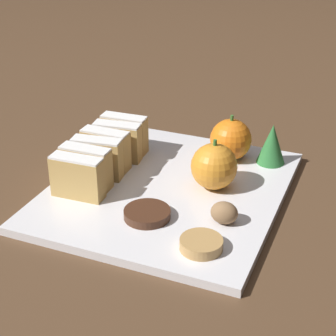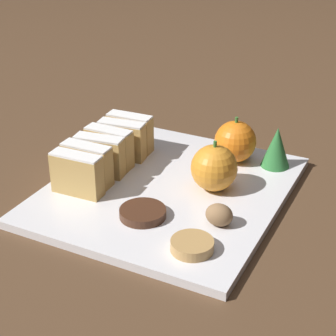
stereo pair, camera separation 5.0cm
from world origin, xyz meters
name	(u,v)px [view 2 (the right image)]	position (x,y,z in m)	size (l,w,h in m)	color
ground_plane	(168,194)	(0.00, 0.00, 0.00)	(6.00, 6.00, 0.00)	#513823
serving_platter	(168,190)	(0.00, 0.00, 0.01)	(0.32, 0.36, 0.01)	white
stollen_slice_front	(77,174)	(-0.10, -0.07, 0.04)	(0.07, 0.03, 0.06)	tan
stollen_slice_second	(87,164)	(-0.11, -0.04, 0.04)	(0.07, 0.03, 0.06)	tan
stollen_slice_third	(99,156)	(-0.11, -0.01, 0.04)	(0.08, 0.03, 0.06)	tan
stollen_slice_fourth	(109,147)	(-0.11, 0.02, 0.04)	(0.07, 0.02, 0.06)	tan
stollen_slice_fifth	(122,140)	(-0.11, 0.05, 0.04)	(0.08, 0.03, 0.06)	tan
stollen_slice_sixth	(130,133)	(-0.11, 0.08, 0.04)	(0.07, 0.03, 0.06)	tan
orange_near	(235,142)	(0.06, 0.12, 0.04)	(0.06, 0.06, 0.07)	orange
orange_far	(214,168)	(0.06, 0.02, 0.05)	(0.07, 0.07, 0.07)	orange
walnut	(219,215)	(0.10, -0.06, 0.03)	(0.04, 0.03, 0.03)	#8E6B47
chocolate_cookie	(143,213)	(0.01, -0.09, 0.02)	(0.06, 0.06, 0.01)	#472819
gingerbread_cookie	(192,245)	(0.09, -0.12, 0.02)	(0.05, 0.05, 0.01)	tan
evergreen_sprig	(277,147)	(0.12, 0.13, 0.04)	(0.04, 0.04, 0.06)	#2D7538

